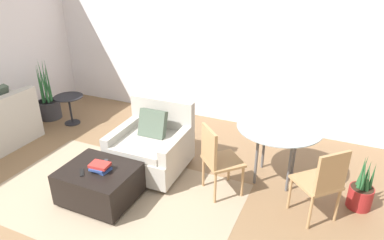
{
  "coord_description": "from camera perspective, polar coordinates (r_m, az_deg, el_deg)",
  "views": [
    {
      "loc": [
        2.33,
        -1.87,
        2.62
      ],
      "look_at": [
        0.7,
        1.78,
        0.75
      ],
      "focal_mm": 32.0,
      "sensor_mm": 36.0,
      "label": 1
    }
  ],
  "objects": [
    {
      "name": "dining_chair_near_right",
      "position": [
        3.91,
        20.96,
        -9.39
      ],
      "size": [
        0.59,
        0.59,
        0.9
      ],
      "color": "tan",
      "rests_on": "ground_plane"
    },
    {
      "name": "potted_plant",
      "position": [
        6.7,
        -22.77,
        2.39
      ],
      "size": [
        0.39,
        0.39,
        1.14
      ],
      "color": "#333338",
      "rests_on": "ground_plane"
    },
    {
      "name": "book_stack",
      "position": [
        4.08,
        -15.07,
        -7.58
      ],
      "size": [
        0.23,
        0.2,
        0.09
      ],
      "color": "#2D478C",
      "rests_on": "ottoman"
    },
    {
      "name": "potted_plant_small",
      "position": [
        4.47,
        26.33,
        -10.85
      ],
      "size": [
        0.27,
        0.27,
        0.66
      ],
      "color": "maroon",
      "rests_on": "ground_plane"
    },
    {
      "name": "tv_remote_secondary",
      "position": [
        4.12,
        -17.89,
        -8.31
      ],
      "size": [
        0.13,
        0.14,
        0.01
      ],
      "color": "black",
      "rests_on": "ottoman"
    },
    {
      "name": "side_table",
      "position": [
        6.29,
        -19.73,
        2.49
      ],
      "size": [
        0.49,
        0.49,
        0.51
      ],
      "color": "black",
      "rests_on": "ground_plane"
    },
    {
      "name": "area_rug",
      "position": [
        4.4,
        -12.84,
        -12.29
      ],
      "size": [
        3.0,
        1.85,
        0.01
      ],
      "color": "gray",
      "rests_on": "ground_plane"
    },
    {
      "name": "dining_table",
      "position": [
        4.39,
        14.24,
        -2.18
      ],
      "size": [
        1.05,
        1.05,
        0.76
      ],
      "color": "#99A8AD",
      "rests_on": "ground_plane"
    },
    {
      "name": "ottoman",
      "position": [
        4.25,
        -15.15,
        -10.11
      ],
      "size": [
        0.84,
        0.7,
        0.43
      ],
      "color": "black",
      "rests_on": "ground_plane"
    },
    {
      "name": "armchair",
      "position": [
        4.68,
        -6.78,
        -4.36
      ],
      "size": [
        0.96,
        0.96,
        0.9
      ],
      "color": "#B2ADA3",
      "rests_on": "ground_plane"
    },
    {
      "name": "wall_back",
      "position": [
        6.0,
        0.68,
        13.06
      ],
      "size": [
        12.0,
        0.06,
        2.75
      ],
      "color": "white",
      "rests_on": "ground_plane"
    },
    {
      "name": "dining_chair_near_left",
      "position": [
        4.08,
        4.12,
        -6.08
      ],
      "size": [
        0.59,
        0.59,
        0.9
      ],
      "color": "tan",
      "rests_on": "ground_plane"
    },
    {
      "name": "tv_remote_primary",
      "position": [
        4.24,
        -14.2,
        -6.85
      ],
      "size": [
        0.11,
        0.14,
        0.01
      ],
      "color": "#333338",
      "rests_on": "ottoman"
    }
  ]
}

